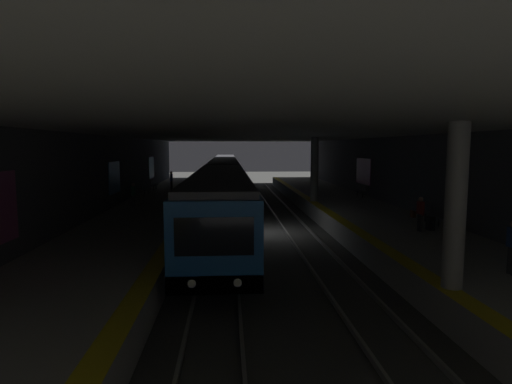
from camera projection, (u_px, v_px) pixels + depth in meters
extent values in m
plane|color=#42423F|center=(260.00, 233.00, 24.18)|extent=(120.00, 120.00, 0.00)
cube|color=gray|center=(310.00, 231.00, 24.37)|extent=(60.00, 0.09, 0.16)
cube|color=gray|center=(285.00, 231.00, 24.27)|extent=(60.00, 0.09, 0.16)
cube|color=gray|center=(234.00, 232.00, 24.08)|extent=(60.00, 0.09, 0.16)
cube|color=gray|center=(209.00, 232.00, 23.98)|extent=(60.00, 0.09, 0.16)
cube|color=#A8A59E|center=(372.00, 223.00, 24.56)|extent=(60.00, 5.30, 1.05)
cube|color=yellow|center=(332.00, 214.00, 24.35)|extent=(60.00, 0.60, 0.01)
cube|color=#A8A59E|center=(144.00, 225.00, 23.70)|extent=(60.00, 5.30, 1.05)
cube|color=yellow|center=(186.00, 216.00, 23.80)|extent=(60.00, 0.60, 0.01)
cube|color=#56565B|center=(422.00, 184.00, 24.51)|extent=(60.00, 0.50, 5.60)
cube|color=#BF4C8C|center=(363.00, 171.00, 34.17)|extent=(3.47, 0.06, 2.09)
cube|color=#56565B|center=(90.00, 185.00, 23.26)|extent=(60.00, 0.50, 5.60)
cube|color=#338CCC|center=(114.00, 177.00, 27.30)|extent=(2.56, 0.06, 2.05)
cube|color=#4CA566|center=(151.00, 168.00, 40.42)|extent=(2.56, 0.06, 2.00)
cube|color=beige|center=(260.00, 131.00, 23.57)|extent=(60.00, 19.40, 0.40)
cylinder|color=gray|center=(455.00, 206.00, 11.41)|extent=(0.56, 0.56, 4.55)
cylinder|color=gray|center=(314.00, 169.00, 30.01)|extent=(0.56, 0.56, 4.55)
cube|color=#19569E|center=(220.00, 204.00, 21.33)|extent=(19.02, 2.80, 2.70)
cube|color=black|center=(221.00, 224.00, 21.44)|extent=(19.02, 2.82, 0.56)
cube|color=black|center=(220.00, 197.00, 21.29)|extent=(17.50, 2.83, 0.90)
cube|color=#47474C|center=(220.00, 175.00, 21.17)|extent=(18.64, 2.58, 0.24)
cube|color=black|center=(218.00, 261.00, 16.30)|extent=(2.20, 1.64, 0.76)
cube|color=black|center=(222.00, 216.00, 26.68)|extent=(2.20, 1.64, 0.76)
cube|color=black|center=(214.00, 237.00, 11.84)|extent=(0.04, 2.24, 1.10)
cylinder|color=silver|center=(238.00, 283.00, 12.02)|extent=(0.04, 0.24, 0.24)
cylinder|color=silver|center=(192.00, 284.00, 11.94)|extent=(0.04, 0.24, 0.24)
cube|color=#19569E|center=(224.00, 177.00, 40.79)|extent=(19.02, 2.80, 2.70)
cube|color=black|center=(224.00, 188.00, 40.91)|extent=(19.02, 2.82, 0.56)
cube|color=black|center=(224.00, 173.00, 40.75)|extent=(17.50, 2.83, 0.90)
cube|color=#47474C|center=(224.00, 161.00, 40.64)|extent=(18.64, 2.58, 0.24)
cube|color=black|center=(224.00, 199.00, 35.77)|extent=(2.20, 1.64, 0.76)
cube|color=black|center=(225.00, 187.00, 46.14)|extent=(2.20, 1.64, 0.76)
cube|color=#19569E|center=(225.00, 167.00, 60.25)|extent=(19.02, 2.80, 2.70)
cube|color=black|center=(225.00, 174.00, 60.37)|extent=(19.02, 2.82, 0.56)
cube|color=black|center=(225.00, 165.00, 60.22)|extent=(17.50, 2.83, 0.90)
cube|color=#47474C|center=(225.00, 157.00, 60.10)|extent=(18.64, 2.58, 0.24)
cube|color=black|center=(225.00, 180.00, 55.23)|extent=(2.20, 1.64, 0.76)
cube|color=black|center=(226.00, 175.00, 65.61)|extent=(2.20, 1.64, 0.76)
cylinder|color=#262628|center=(453.00, 228.00, 19.21)|extent=(0.08, 0.08, 0.42)
cylinder|color=#262628|center=(439.00, 222.00, 20.56)|extent=(0.08, 0.08, 0.42)
cube|color=#4C4C51|center=(446.00, 220.00, 19.86)|extent=(1.70, 0.44, 0.08)
cube|color=#4C4C51|center=(451.00, 215.00, 19.85)|extent=(1.70, 0.06, 0.40)
cylinder|color=#262628|center=(425.00, 217.00, 21.95)|extent=(0.08, 0.08, 0.42)
cylinder|color=#262628|center=(414.00, 213.00, 23.30)|extent=(0.08, 0.08, 0.42)
cube|color=#4C4C51|center=(420.00, 211.00, 22.60)|extent=(1.70, 0.44, 0.08)
cube|color=#4C4C51|center=(424.00, 207.00, 22.59)|extent=(1.70, 0.06, 0.40)
cylinder|color=#262628|center=(363.00, 195.00, 32.17)|extent=(0.08, 0.08, 0.42)
cylinder|color=#262628|center=(357.00, 193.00, 33.52)|extent=(0.08, 0.08, 0.42)
cube|color=#4C4C51|center=(360.00, 191.00, 32.82)|extent=(1.70, 0.44, 0.08)
cube|color=#4C4C51|center=(363.00, 188.00, 32.81)|extent=(1.70, 0.06, 0.40)
cylinder|color=#262628|center=(145.00, 193.00, 33.60)|extent=(0.08, 0.08, 0.42)
cylinder|color=#262628|center=(148.00, 191.00, 34.95)|extent=(0.08, 0.08, 0.42)
cube|color=#4C4C51|center=(146.00, 189.00, 34.25)|extent=(1.70, 0.44, 0.08)
cube|color=#4C4C51|center=(144.00, 187.00, 34.21)|extent=(1.70, 0.06, 0.40)
cylinder|color=#262628|center=(153.00, 188.00, 37.45)|extent=(0.08, 0.08, 0.42)
cylinder|color=#262628|center=(156.00, 187.00, 38.80)|extent=(0.08, 0.08, 0.42)
cube|color=#4C4C51|center=(155.00, 185.00, 38.09)|extent=(1.70, 0.44, 0.08)
cube|color=#4C4C51|center=(152.00, 183.00, 38.06)|extent=(1.70, 0.06, 0.40)
cylinder|color=#3F3F3F|center=(510.00, 260.00, 12.91)|extent=(0.16, 0.16, 0.84)
cylinder|color=#284C93|center=(508.00, 237.00, 12.99)|extent=(0.10, 0.10, 0.57)
cylinder|color=#282828|center=(421.00, 223.00, 19.31)|extent=(0.16, 0.16, 0.81)
cylinder|color=#282828|center=(419.00, 222.00, 19.51)|extent=(0.16, 0.16, 0.81)
cube|color=maroon|center=(421.00, 208.00, 19.34)|extent=(0.36, 0.22, 0.57)
cylinder|color=maroon|center=(423.00, 210.00, 19.10)|extent=(0.10, 0.10, 0.54)
cylinder|color=maroon|center=(418.00, 208.00, 19.59)|extent=(0.10, 0.10, 0.54)
sphere|color=tan|center=(421.00, 199.00, 19.30)|extent=(0.22, 0.22, 0.22)
cylinder|color=#3E3E3E|center=(133.00, 201.00, 27.04)|extent=(0.16, 0.16, 0.79)
cylinder|color=#3E3E3E|center=(134.00, 201.00, 27.23)|extent=(0.16, 0.16, 0.79)
cube|color=#2D754C|center=(133.00, 191.00, 27.06)|extent=(0.36, 0.22, 0.56)
cylinder|color=#2D754C|center=(132.00, 192.00, 26.82)|extent=(0.10, 0.10, 0.53)
cylinder|color=#2D754C|center=(134.00, 191.00, 27.32)|extent=(0.10, 0.10, 0.53)
sphere|color=tan|center=(133.00, 185.00, 27.02)|extent=(0.22, 0.22, 0.22)
cylinder|color=black|center=(171.00, 186.00, 37.66)|extent=(0.16, 0.16, 0.86)
cylinder|color=black|center=(172.00, 185.00, 37.86)|extent=(0.16, 0.16, 0.86)
cube|color=#284C93|center=(171.00, 177.00, 37.69)|extent=(0.36, 0.22, 0.61)
cylinder|color=#284C93|center=(171.00, 178.00, 37.44)|extent=(0.10, 0.10, 0.58)
cylinder|color=#284C93|center=(172.00, 178.00, 37.94)|extent=(0.10, 0.10, 0.58)
sphere|color=tan|center=(171.00, 173.00, 37.64)|extent=(0.23, 0.23, 0.23)
cube|color=black|center=(430.00, 223.00, 19.67)|extent=(0.43, 0.26, 0.65)
cylinder|color=#333333|center=(431.00, 213.00, 19.62)|extent=(0.02, 0.02, 0.30)
cube|color=maroon|center=(413.00, 214.00, 23.25)|extent=(0.30, 0.20, 0.40)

